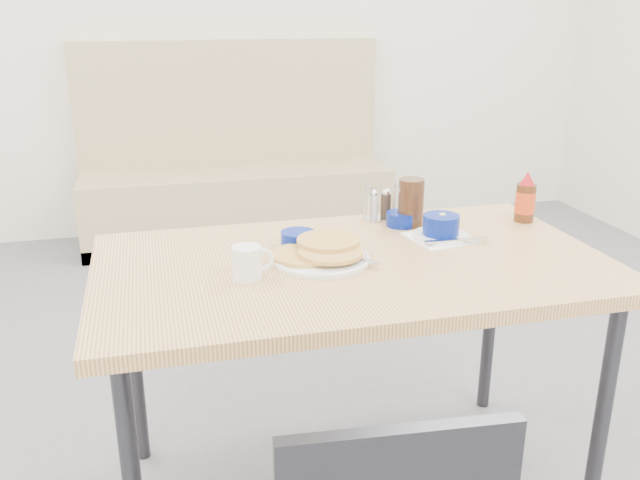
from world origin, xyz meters
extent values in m
cube|color=silver|center=(0.00, 2.97, 1.40)|extent=(5.00, 0.06, 2.80)
cube|color=tan|center=(0.00, 2.72, 0.23)|extent=(1.90, 0.55, 0.45)
cube|color=tan|center=(0.00, 2.94, 0.72)|extent=(1.90, 0.12, 1.00)
cube|color=#2D2D33|center=(0.00, 2.72, 0.04)|extent=(1.90, 0.55, 0.08)
cube|color=#DEB166|center=(0.00, 0.25, 0.74)|extent=(1.40, 0.80, 0.04)
cylinder|color=#2D2D33|center=(0.62, -0.07, 0.36)|extent=(0.04, 0.04, 0.72)
cylinder|color=#2D2D33|center=(-0.62, 0.57, 0.36)|extent=(0.04, 0.04, 0.72)
cylinder|color=#2D2D33|center=(0.62, 0.57, 0.36)|extent=(0.04, 0.04, 0.72)
cylinder|color=white|center=(-0.09, 0.26, 0.77)|extent=(0.27, 0.27, 0.01)
cylinder|color=#DAAC52|center=(-0.14, 0.27, 0.78)|extent=(0.18, 0.18, 0.01)
cylinder|color=#DAAC52|center=(-0.07, 0.24, 0.79)|extent=(0.18, 0.18, 0.01)
cylinder|color=#DAAC52|center=(-0.06, 0.31, 0.80)|extent=(0.18, 0.18, 0.01)
cube|color=silver|center=(0.01, 0.22, 0.78)|extent=(0.08, 0.11, 0.00)
cylinder|color=white|center=(-0.30, 0.19, 0.80)|extent=(0.08, 0.08, 0.09)
cylinder|color=black|center=(-0.30, 0.19, 0.84)|extent=(0.06, 0.06, 0.00)
torus|color=white|center=(-0.26, 0.20, 0.80)|extent=(0.06, 0.02, 0.06)
cube|color=white|center=(0.31, 0.36, 0.76)|extent=(0.21, 0.21, 0.00)
cylinder|color=white|center=(0.31, 0.36, 0.77)|extent=(0.17, 0.17, 0.01)
cylinder|color=navy|center=(0.31, 0.36, 0.80)|extent=(0.11, 0.11, 0.06)
cylinder|color=white|center=(0.31, 0.36, 0.83)|extent=(0.10, 0.10, 0.01)
cube|color=#F4DB60|center=(0.31, 0.36, 0.83)|extent=(0.02, 0.02, 0.01)
cube|color=silver|center=(0.33, 0.29, 0.78)|extent=(0.20, 0.02, 0.00)
cylinder|color=navy|center=(-0.12, 0.40, 0.78)|extent=(0.10, 0.10, 0.04)
cylinder|color=navy|center=(0.24, 0.51, 0.78)|extent=(0.10, 0.10, 0.04)
cylinder|color=#371F11|center=(0.27, 0.50, 0.84)|extent=(0.09, 0.09, 0.15)
cube|color=silver|center=(0.19, 0.59, 0.76)|extent=(0.10, 0.07, 0.00)
cylinder|color=silver|center=(0.15, 0.56, 0.82)|extent=(0.01, 0.01, 0.12)
cylinder|color=silver|center=(0.24, 0.57, 0.82)|extent=(0.01, 0.01, 0.12)
cylinder|color=silver|center=(0.15, 0.61, 0.82)|extent=(0.01, 0.01, 0.12)
cylinder|color=silver|center=(0.23, 0.62, 0.82)|extent=(0.01, 0.01, 0.12)
cylinder|color=silver|center=(0.17, 0.59, 0.80)|extent=(0.03, 0.03, 0.08)
cylinder|color=#3F3326|center=(0.22, 0.59, 0.80)|extent=(0.03, 0.03, 0.08)
cylinder|color=#47230F|center=(0.64, 0.45, 0.82)|extent=(0.06, 0.06, 0.12)
cylinder|color=#D94819|center=(0.64, 0.45, 0.82)|extent=(0.06, 0.06, 0.07)
cone|color=#AB1017|center=(0.64, 0.45, 0.90)|extent=(0.05, 0.05, 0.04)
camera|label=1|loc=(-0.52, -1.41, 1.42)|focal=38.00mm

